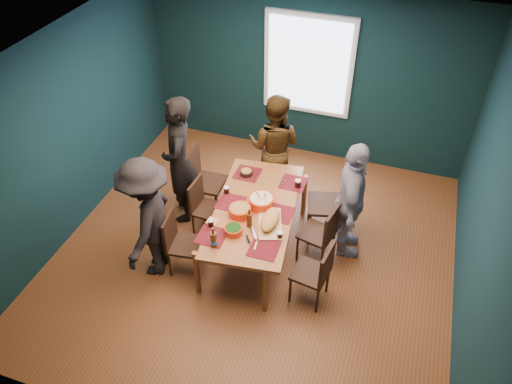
% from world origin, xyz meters
% --- Properties ---
extents(room, '(5.01, 5.01, 2.71)m').
position_xyz_m(room, '(0.00, 0.27, 1.37)').
color(room, brown).
rests_on(room, ground).
extents(dining_table, '(1.19, 2.03, 0.73)m').
position_xyz_m(dining_table, '(-0.02, 0.07, 0.66)').
color(dining_table, '#975B2D').
rests_on(dining_table, floor).
extents(chair_left_far, '(0.46, 0.46, 1.00)m').
position_xyz_m(chair_left_far, '(-1.00, 0.62, 0.58)').
color(chair_left_far, black).
rests_on(chair_left_far, floor).
extents(chair_left_mid, '(0.39, 0.39, 0.83)m').
position_xyz_m(chair_left_mid, '(-0.80, 0.20, 0.49)').
color(chair_left_mid, black).
rests_on(chair_left_mid, floor).
extents(chair_left_near, '(0.43, 0.43, 0.86)m').
position_xyz_m(chair_left_near, '(-0.81, -0.52, 0.50)').
color(chair_left_near, black).
rests_on(chair_left_near, floor).
extents(chair_right_far, '(0.57, 0.57, 1.04)m').
position_xyz_m(chair_right_far, '(0.85, 0.71, 0.60)').
color(chair_right_far, black).
rests_on(chair_right_far, floor).
extents(chair_right_mid, '(0.48, 0.48, 0.89)m').
position_xyz_m(chair_right_mid, '(0.84, 0.17, 0.52)').
color(chair_right_mid, black).
rests_on(chair_right_mid, floor).
extents(chair_right_near, '(0.45, 0.45, 0.87)m').
position_xyz_m(chair_right_near, '(0.92, -0.48, 0.51)').
color(chair_right_near, black).
rests_on(chair_right_near, floor).
extents(person_far_left, '(0.66, 0.79, 1.85)m').
position_xyz_m(person_far_left, '(-1.20, 0.43, 0.93)').
color(person_far_left, black).
rests_on(person_far_left, floor).
extents(person_back, '(0.79, 0.62, 1.62)m').
position_xyz_m(person_back, '(-0.16, 1.32, 0.81)').
color(person_back, black).
rests_on(person_back, floor).
extents(person_right, '(0.57, 1.03, 1.66)m').
position_xyz_m(person_right, '(1.08, 0.46, 0.83)').
color(person_right, white).
rests_on(person_right, floor).
extents(person_near_left, '(0.76, 1.15, 1.66)m').
position_xyz_m(person_near_left, '(-1.12, -0.62, 0.83)').
color(person_near_left, black).
rests_on(person_near_left, floor).
extents(bowl_salad, '(0.27, 0.27, 0.11)m').
position_xyz_m(bowl_salad, '(-0.16, -0.10, 0.79)').
color(bowl_salad, red).
rests_on(bowl_salad, dining_table).
extents(bowl_dumpling, '(0.31, 0.31, 0.29)m').
position_xyz_m(bowl_dumpling, '(0.04, 0.14, 0.80)').
color(bowl_dumpling, red).
rests_on(bowl_dumpling, dining_table).
extents(bowl_herbs, '(0.21, 0.21, 0.09)m').
position_xyz_m(bowl_herbs, '(-0.12, -0.42, 0.78)').
color(bowl_herbs, red).
rests_on(bowl_herbs, dining_table).
extents(cutting_board, '(0.44, 0.70, 0.15)m').
position_xyz_m(cutting_board, '(0.24, -0.15, 0.80)').
color(cutting_board, tan).
rests_on(cutting_board, dining_table).
extents(small_bowl, '(0.17, 0.17, 0.07)m').
position_xyz_m(small_bowl, '(-0.35, 0.67, 0.77)').
color(small_bowl, black).
rests_on(small_bowl, dining_table).
extents(beer_bottle_a, '(0.08, 0.08, 0.28)m').
position_xyz_m(beer_bottle_a, '(-0.26, -0.69, 0.84)').
color(beer_bottle_a, '#4C290D').
rests_on(beer_bottle_a, dining_table).
extents(beer_bottle_b, '(0.07, 0.07, 0.26)m').
position_xyz_m(beer_bottle_b, '(0.01, -0.25, 0.84)').
color(beer_bottle_b, '#4C290D').
rests_on(beer_bottle_b, dining_table).
extents(cola_glass_a, '(0.07, 0.07, 0.10)m').
position_xyz_m(cola_glass_a, '(-0.42, -0.40, 0.79)').
color(cola_glass_a, black).
rests_on(cola_glass_a, dining_table).
extents(cola_glass_b, '(0.07, 0.07, 0.09)m').
position_xyz_m(cola_glass_b, '(0.41, -0.33, 0.78)').
color(cola_glass_b, black).
rests_on(cola_glass_b, dining_table).
extents(cola_glass_c, '(0.08, 0.08, 0.11)m').
position_xyz_m(cola_glass_c, '(0.37, 0.64, 0.79)').
color(cola_glass_c, black).
rests_on(cola_glass_c, dining_table).
extents(cola_glass_d, '(0.07, 0.07, 0.10)m').
position_xyz_m(cola_glass_d, '(-0.46, 0.23, 0.79)').
color(cola_glass_d, black).
rests_on(cola_glass_d, dining_table).
extents(napkin_a, '(0.16, 0.16, 0.00)m').
position_xyz_m(napkin_a, '(0.30, 0.13, 0.74)').
color(napkin_a, '#F37166').
rests_on(napkin_a, dining_table).
extents(napkin_b, '(0.14, 0.14, 0.00)m').
position_xyz_m(napkin_b, '(-0.43, -0.31, 0.73)').
color(napkin_b, '#F37166').
rests_on(napkin_b, dining_table).
extents(napkin_c, '(0.16, 0.16, 0.00)m').
position_xyz_m(napkin_c, '(0.35, -0.61, 0.74)').
color(napkin_c, '#F37166').
rests_on(napkin_c, dining_table).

